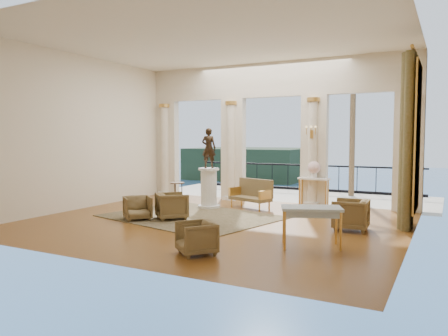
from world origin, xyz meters
The scene contains 23 objects.
floor centered at (0.00, 0.00, 0.00)m, with size 9.00×9.00×0.00m, color #51280D.
room_walls centered at (0.00, -1.12, 2.88)m, with size 9.00×9.00×9.00m.
arcade centered at (0.00, 3.82, 2.58)m, with size 9.00×0.56×4.50m.
terrace centered at (0.00, 5.80, -0.05)m, with size 10.00×3.60×0.10m, color beige.
balustrade centered at (0.00, 7.40, 0.41)m, with size 9.00×0.06×1.03m.
palm_tree centered at (2.00, 6.60, 4.09)m, with size 2.00×2.00×4.50m.
headland centered at (-30.00, 70.00, -3.00)m, with size 22.00×18.00×6.00m, color black.
sea centered at (0.00, 60.00, -6.00)m, with size 160.00×160.00×0.00m, color #295B89.
curtain centered at (4.28, 1.50, 2.02)m, with size 0.33×1.40×4.09m.
window_frame centered at (4.47, 1.50, 2.10)m, with size 0.04×1.60×3.40m, color gold.
wall_sconce centered at (1.40, 3.51, 2.23)m, with size 0.30×0.11×0.33m.
rug centered at (-0.89, 0.32, 0.01)m, with size 4.21×3.28×0.02m, color #303219.
armchair_a centered at (-1.88, -0.68, 0.34)m, with size 0.65×0.61×0.67m, color #46381F.
armchair_b centered at (1.14, -2.80, 0.33)m, with size 0.64×0.60×0.65m, color #46381F.
armchair_c centered at (3.18, 0.59, 0.39)m, with size 0.75×0.71×0.78m, color #46381F.
armchair_d centered at (-1.15, -0.20, 0.38)m, with size 0.74×0.69×0.76m, color #46381F.
settee centered at (-0.05, 2.39, 0.43)m, with size 1.42×0.95×0.87m.
game_table centered at (2.82, -1.32, 0.70)m, with size 1.28×1.00×0.78m.
pedestal centered at (-1.20, 1.80, 0.58)m, with size 0.65×0.65×1.20m.
statue centered at (-1.20, 1.80, 1.79)m, with size 0.43×0.28×1.18m, color black.
console_table centered at (1.48, 3.55, 0.73)m, with size 0.97×0.50×0.88m.
urn centered at (1.48, 3.55, 1.16)m, with size 0.38×0.38×0.50m.
side_table centered at (-2.32, 1.80, 0.61)m, with size 0.44×0.44×0.72m.
Camera 1 is at (5.16, -9.43, 2.10)m, focal length 35.00 mm.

